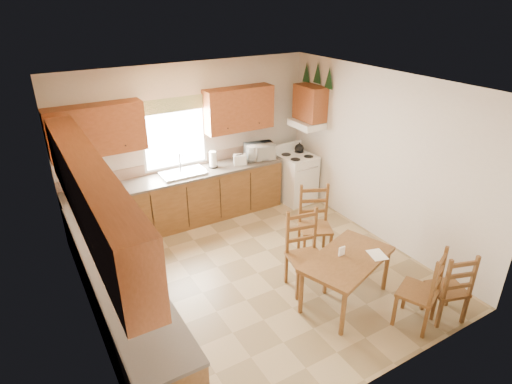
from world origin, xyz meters
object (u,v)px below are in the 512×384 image
microwave (260,151)px  stove (296,179)px  chair_far_left (316,224)px  chair_far_right (307,253)px  chair_near_right (448,284)px  chair_near_left (419,287)px  dining_table (345,279)px

microwave → stove: bearing=-7.6°
stove → chair_far_left: bearing=-120.7°
stove → chair_far_right: size_ratio=0.81×
chair_near_right → chair_far_right: chair_far_right is taller
stove → chair_near_left: size_ratio=0.86×
chair_far_right → chair_near_right: bearing=-38.0°
stove → chair_far_right: chair_far_right is taller
microwave → chair_far_right: bearing=-96.0°
dining_table → chair_near_left: chair_near_left is taller
chair_near_left → chair_far_left: size_ratio=0.96×
stove → chair_near_right: bearing=-98.9°
dining_table → chair_far_right: chair_far_right is taller
stove → chair_near_right: (-0.34, -3.64, 0.03)m
stove → chair_far_right: bearing=-126.5°
dining_table → chair_far_right: 0.60m
microwave → chair_far_left: microwave is taller
chair_far_left → microwave: bearing=109.0°
dining_table → chair_near_left: bearing=-77.3°
microwave → chair_near_left: (-0.06, -3.77, -0.54)m
chair_near_right → chair_far_left: (-0.54, 1.93, 0.07)m
stove → chair_far_left: 1.92m
chair_near_left → chair_far_right: size_ratio=0.95×
dining_table → stove: bearing=47.9°
chair_near_left → stove: bearing=-125.4°
chair_far_left → chair_far_right: chair_far_right is taller
stove → dining_table: stove is taller
stove → microwave: (-0.68, 0.24, 0.61)m
microwave → chair_near_right: 3.94m
stove → chair_near_left: (-0.74, -3.53, 0.08)m
stove → chair_far_right: (-1.48, -2.30, 0.10)m
microwave → chair_near_right: microwave is taller
microwave → dining_table: bearing=-88.2°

